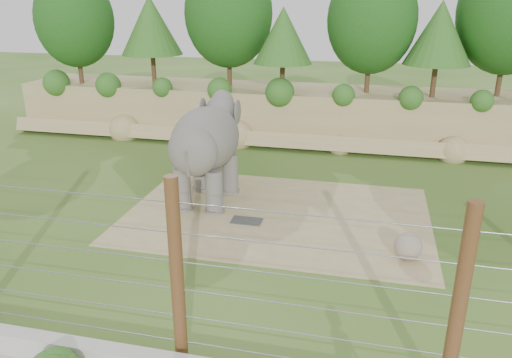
# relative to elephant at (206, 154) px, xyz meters

# --- Properties ---
(ground) EXTENTS (90.00, 90.00, 0.00)m
(ground) POSITION_rel_elephant_xyz_m (2.17, -3.64, -1.77)
(ground) COLOR #325918
(ground) RESTS_ON ground
(back_embankment) EXTENTS (30.00, 5.52, 8.77)m
(back_embankment) POSITION_rel_elephant_xyz_m (2.76, 9.04, 2.19)
(back_embankment) COLOR #9F8660
(back_embankment) RESTS_ON ground
(dirt_patch) EXTENTS (10.00, 7.00, 0.02)m
(dirt_patch) POSITION_rel_elephant_xyz_m (2.67, -0.64, -1.76)
(dirt_patch) COLOR tan
(dirt_patch) RESTS_ON ground
(drain_grate) EXTENTS (1.00, 0.60, 0.03)m
(drain_grate) POSITION_rel_elephant_xyz_m (1.80, -1.42, -1.74)
(drain_grate) COLOR #262628
(drain_grate) RESTS_ON dirt_patch
(elephant) EXTENTS (1.92, 4.40, 3.55)m
(elephant) POSITION_rel_elephant_xyz_m (0.00, 0.00, 0.00)
(elephant) COLOR #646059
(elephant) RESTS_ON ground
(stone_ball) EXTENTS (0.78, 0.78, 0.78)m
(stone_ball) POSITION_rel_elephant_xyz_m (6.78, -2.78, -1.36)
(stone_ball) COLOR gray
(stone_ball) RESTS_ON dirt_patch
(barrier_fence) EXTENTS (20.26, 0.26, 4.00)m
(barrier_fence) POSITION_rel_elephant_xyz_m (2.17, -8.14, 0.23)
(barrier_fence) COLOR #512D1B
(barrier_fence) RESTS_ON ground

